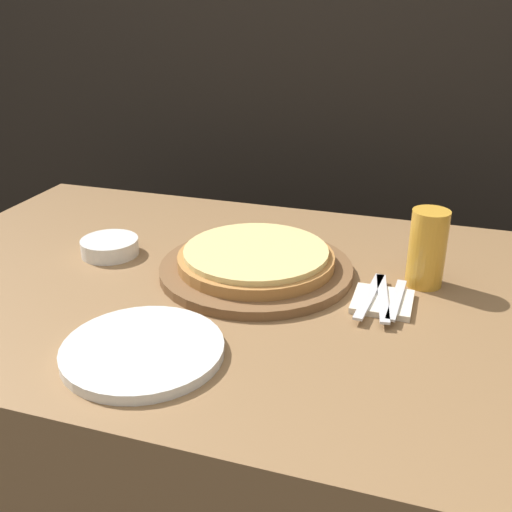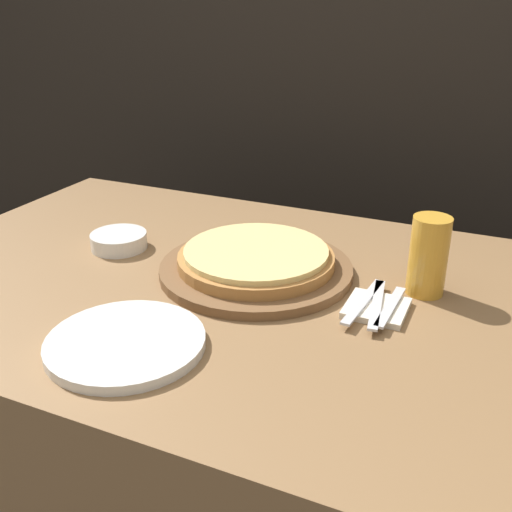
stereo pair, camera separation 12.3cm
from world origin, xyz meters
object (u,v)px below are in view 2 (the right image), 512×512
at_px(dinner_plate, 126,343).
at_px(spoon, 390,307).
at_px(fork, 363,301).
at_px(side_bowl, 119,241).
at_px(pizza_on_board, 256,263).
at_px(beer_glass, 429,253).
at_px(dinner_knife, 377,304).

xyz_separation_m(dinner_plate, spoon, (0.37, 0.29, 0.01)).
bearing_deg(fork, side_bowl, 175.08).
bearing_deg(dinner_plate, side_bowl, 127.29).
xyz_separation_m(side_bowl, spoon, (0.64, -0.05, -0.00)).
bearing_deg(pizza_on_board, dinner_plate, -103.20).
bearing_deg(beer_glass, spoon, -110.68).
height_order(fork, dinner_knife, same).
bearing_deg(pizza_on_board, fork, -12.81).
height_order(dinner_plate, fork, dinner_plate).
bearing_deg(spoon, dinner_plate, -142.11).
bearing_deg(side_bowl, pizza_on_board, 0.83).
bearing_deg(dinner_plate, pizza_on_board, 76.80).
height_order(fork, spoon, same).
distance_m(pizza_on_board, beer_glass, 0.35).
height_order(beer_glass, dinner_plate, beer_glass).
relative_size(beer_glass, spoon, 0.96).
distance_m(beer_glass, spoon, 0.14).
distance_m(dinner_plate, fork, 0.44).
bearing_deg(dinner_knife, side_bowl, 175.28).
relative_size(side_bowl, fork, 0.66).
distance_m(beer_glass, fork, 0.16).
bearing_deg(dinner_knife, pizza_on_board, 168.35).
bearing_deg(spoon, side_bowl, 175.46).
bearing_deg(spoon, beer_glass, 69.32).
bearing_deg(side_bowl, fork, -4.92).
relative_size(dinner_plate, spoon, 1.62).
bearing_deg(spoon, pizza_on_board, 169.32).
relative_size(pizza_on_board, beer_glass, 2.57).
distance_m(dinner_plate, side_bowl, 0.43).
bearing_deg(fork, dinner_plate, -138.07).
bearing_deg(pizza_on_board, side_bowl, -179.17).
bearing_deg(dinner_knife, fork, 180.00).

